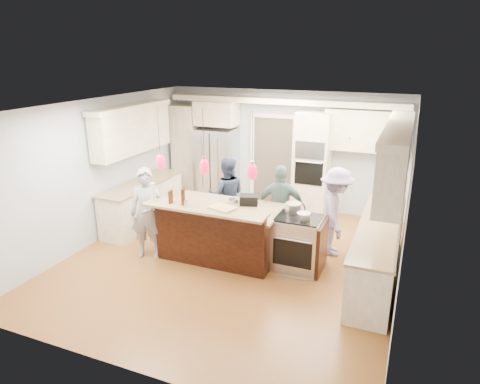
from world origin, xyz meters
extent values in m
plane|color=#9F5C2B|center=(0.00, 0.00, 0.00)|extent=(6.00, 6.00, 0.00)
cube|color=#B2BCC6|center=(0.00, 3.00, 1.35)|extent=(5.50, 0.04, 2.70)
cube|color=#B2BCC6|center=(0.00, -3.00, 1.35)|extent=(5.50, 0.04, 2.70)
cube|color=#B2BCC6|center=(-2.75, 0.00, 1.35)|extent=(0.04, 6.00, 2.70)
cube|color=#B2BCC6|center=(2.75, 0.00, 1.35)|extent=(0.04, 6.00, 2.70)
cube|color=white|center=(0.00, 0.00, 2.70)|extent=(5.50, 6.00, 0.04)
cube|color=#B7B7BC|center=(-1.55, 2.64, 0.90)|extent=(0.90, 0.70, 1.80)
cube|color=#FCEECC|center=(0.75, 2.67, 1.15)|extent=(0.72, 0.64, 2.30)
cube|color=black|center=(0.75, 2.34, 1.55)|extent=(0.60, 0.02, 0.35)
cube|color=black|center=(0.75, 2.34, 1.05)|extent=(0.60, 0.02, 0.50)
cylinder|color=#B7B7BC|center=(0.75, 2.31, 1.30)|extent=(0.55, 0.02, 0.02)
cube|color=#FCEECC|center=(-2.35, 2.70, 1.15)|extent=(0.60, 0.58, 2.30)
cube|color=#FCEECC|center=(-1.55, 2.70, 2.15)|extent=(0.95, 0.58, 0.55)
cube|color=#FCEECC|center=(1.80, 2.82, 1.95)|extent=(1.70, 0.35, 0.85)
cube|color=beige|center=(0.00, 2.80, 2.48)|extent=(5.30, 0.38, 0.12)
cube|color=#4C443A|center=(-0.25, 2.99, 1.05)|extent=(0.90, 0.06, 2.10)
cube|color=white|center=(-0.25, 2.95, 2.13)|extent=(1.04, 0.06, 0.10)
cube|color=#FCEECC|center=(2.40, 0.30, 0.44)|extent=(0.60, 3.00, 0.88)
cube|color=tan|center=(2.40, 0.30, 0.90)|extent=(0.64, 3.05, 0.04)
cube|color=#FCEECC|center=(2.52, 0.30, 1.98)|extent=(0.35, 3.00, 0.85)
cube|color=beige|center=(2.51, 0.30, 2.46)|extent=(0.37, 3.10, 0.10)
cube|color=#FCEECC|center=(-2.40, 0.80, 0.44)|extent=(0.60, 2.20, 0.88)
cube|color=tan|center=(-2.40, 0.80, 0.90)|extent=(0.64, 2.25, 0.04)
cube|color=#FCEECC|center=(-2.52, 0.80, 1.98)|extent=(0.35, 2.20, 0.85)
cube|color=beige|center=(-2.51, 0.80, 2.46)|extent=(0.37, 2.30, 0.10)
cube|color=black|center=(-0.25, 0.15, 0.44)|extent=(2.00, 1.00, 0.88)
cube|color=tan|center=(-0.25, 0.15, 0.90)|extent=(2.10, 1.10, 0.04)
cube|color=black|center=(-0.25, -0.41, 0.54)|extent=(2.00, 0.12, 1.08)
cube|color=tan|center=(-0.25, -0.55, 1.10)|extent=(2.10, 0.42, 0.04)
cube|color=black|center=(0.15, 0.41, 1.00)|extent=(0.38, 0.34, 0.17)
cube|color=#B7B7BC|center=(1.13, 0.15, 0.45)|extent=(0.76, 0.66, 0.90)
cube|color=black|center=(1.13, -0.19, 0.40)|extent=(0.65, 0.01, 0.45)
cube|color=black|center=(1.13, 0.15, 0.91)|extent=(0.72, 0.59, 0.02)
cube|color=black|center=(1.54, 0.15, 0.44)|extent=(0.06, 0.71, 0.88)
cylinder|color=black|center=(-1.05, -0.51, 2.33)|extent=(0.01, 0.01, 0.75)
ellipsoid|color=#EE0E38|center=(-1.05, -0.51, 1.80)|extent=(0.15, 0.15, 0.26)
cylinder|color=black|center=(-0.25, -0.51, 2.33)|extent=(0.01, 0.01, 0.75)
ellipsoid|color=#EE0E38|center=(-0.25, -0.51, 1.80)|extent=(0.15, 0.15, 0.26)
cylinder|color=black|center=(0.55, -0.51, 2.33)|extent=(0.01, 0.01, 0.75)
ellipsoid|color=#EE0E38|center=(0.55, -0.51, 1.80)|extent=(0.15, 0.15, 0.26)
imported|color=gray|center=(-1.42, -0.45, 0.82)|extent=(0.68, 0.54, 1.64)
imported|color=#293650|center=(-0.61, 1.14, 0.77)|extent=(0.91, 0.82, 1.53)
imported|color=slate|center=(0.61, 0.85, 0.78)|extent=(0.97, 0.55, 1.57)
imported|color=#8878A2|center=(1.60, 0.93, 0.80)|extent=(0.82, 1.15, 1.61)
cube|color=olive|center=(1.23, 0.19, 0.01)|extent=(0.69, 0.93, 0.01)
cylinder|color=silver|center=(-1.17, -0.59, 1.28)|extent=(0.10, 0.10, 0.33)
cylinder|color=#431C0C|center=(-0.88, -0.51, 1.23)|extent=(0.07, 0.07, 0.22)
cylinder|color=#431C0C|center=(-0.87, -0.57, 1.23)|extent=(0.07, 0.07, 0.22)
cylinder|color=#431C0C|center=(-0.63, -0.55, 1.26)|extent=(0.07, 0.07, 0.27)
cylinder|color=#B7B7BC|center=(-0.55, -0.61, 1.17)|extent=(0.06, 0.06, 0.11)
cube|color=tan|center=(0.03, -0.47, 1.14)|extent=(0.46, 0.38, 0.03)
cylinder|color=#B7B7BC|center=(0.98, 0.34, 1.00)|extent=(0.27, 0.27, 0.16)
cylinder|color=#B7B7BC|center=(1.22, 0.08, 0.97)|extent=(0.22, 0.22, 0.11)
camera|label=1|loc=(2.72, -6.26, 3.52)|focal=32.00mm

